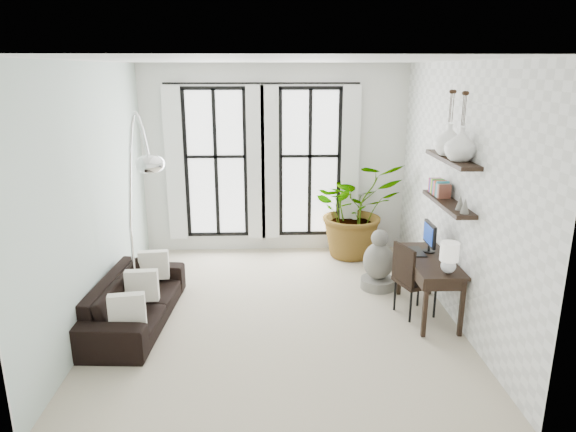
{
  "coord_description": "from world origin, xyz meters",
  "views": [
    {
      "loc": [
        -0.1,
        -6.19,
        3.1
      ],
      "look_at": [
        0.15,
        0.3,
        1.24
      ],
      "focal_mm": 32.0,
      "sensor_mm": 36.0,
      "label": 1
    }
  ],
  "objects_px": {
    "plant": "(355,209)",
    "buddha": "(378,264)",
    "sofa": "(135,300)",
    "arc_lamp": "(138,170)",
    "desk_chair": "(410,276)",
    "desk": "(431,264)"
  },
  "relations": [
    {
      "from": "sofa",
      "to": "arc_lamp",
      "type": "distance_m",
      "value": 1.64
    },
    {
      "from": "plant",
      "to": "arc_lamp",
      "type": "height_order",
      "value": "arc_lamp"
    },
    {
      "from": "desk_chair",
      "to": "buddha",
      "type": "relative_size",
      "value": 1.08
    },
    {
      "from": "sofa",
      "to": "desk",
      "type": "relative_size",
      "value": 1.59
    },
    {
      "from": "arc_lamp",
      "to": "sofa",
      "type": "bearing_deg",
      "value": -115.01
    },
    {
      "from": "arc_lamp",
      "to": "buddha",
      "type": "xyz_separation_m",
      "value": [
        3.17,
        0.7,
        -1.55
      ]
    },
    {
      "from": "sofa",
      "to": "desk_chair",
      "type": "height_order",
      "value": "desk_chair"
    },
    {
      "from": "plant",
      "to": "buddha",
      "type": "xyz_separation_m",
      "value": [
        0.13,
        -1.4,
        -0.45
      ]
    },
    {
      "from": "desk",
      "to": "desk_chair",
      "type": "height_order",
      "value": "desk"
    },
    {
      "from": "desk_chair",
      "to": "arc_lamp",
      "type": "relative_size",
      "value": 0.37
    },
    {
      "from": "sofa",
      "to": "desk",
      "type": "height_order",
      "value": "desk"
    },
    {
      "from": "desk",
      "to": "buddha",
      "type": "relative_size",
      "value": 1.46
    },
    {
      "from": "sofa",
      "to": "desk_chair",
      "type": "bearing_deg",
      "value": -85.09
    },
    {
      "from": "plant",
      "to": "sofa",
      "type": "bearing_deg",
      "value": -143.38
    },
    {
      "from": "desk_chair",
      "to": "plant",
      "type": "bearing_deg",
      "value": 80.31
    },
    {
      "from": "desk_chair",
      "to": "arc_lamp",
      "type": "xyz_separation_m",
      "value": [
        -3.39,
        0.16,
        1.37
      ]
    },
    {
      "from": "sofa",
      "to": "desk_chair",
      "type": "xyz_separation_m",
      "value": [
        3.5,
        0.07,
        0.25
      ]
    },
    {
      "from": "desk_chair",
      "to": "arc_lamp",
      "type": "height_order",
      "value": "arc_lamp"
    },
    {
      "from": "desk",
      "to": "buddha",
      "type": "bearing_deg",
      "value": 117.55
    },
    {
      "from": "desk_chair",
      "to": "sofa",
      "type": "bearing_deg",
      "value": 162.53
    },
    {
      "from": "plant",
      "to": "desk_chair",
      "type": "bearing_deg",
      "value": -81.12
    },
    {
      "from": "sofa",
      "to": "arc_lamp",
      "type": "height_order",
      "value": "arc_lamp"
    }
  ]
}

